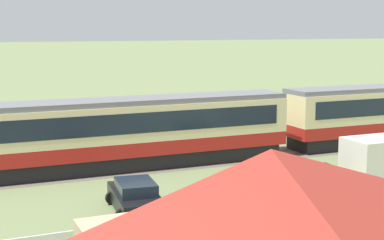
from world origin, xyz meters
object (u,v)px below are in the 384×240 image
passenger_train (141,129)px  cottage_red_roof_3 (269,234)px  parked_car_black (135,197)px  parked_car_yellow (315,182)px

passenger_train → cottage_red_roof_3: bearing=-98.1°
cottage_red_roof_3 → parked_car_black: size_ratio=2.23×
cottage_red_roof_3 → passenger_train: bearing=81.9°
parked_car_black → cottage_red_roof_3: bearing=-171.9°
parked_car_yellow → cottage_red_roof_3: bearing=-130.1°
passenger_train → cottage_red_roof_3: cottage_red_roof_3 is taller
parked_car_yellow → parked_car_black: 8.79m
parked_car_black → passenger_train: bearing=-13.8°
parked_car_yellow → parked_car_black: bearing=174.4°
passenger_train → parked_car_black: (-2.94, -7.86, -1.57)m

